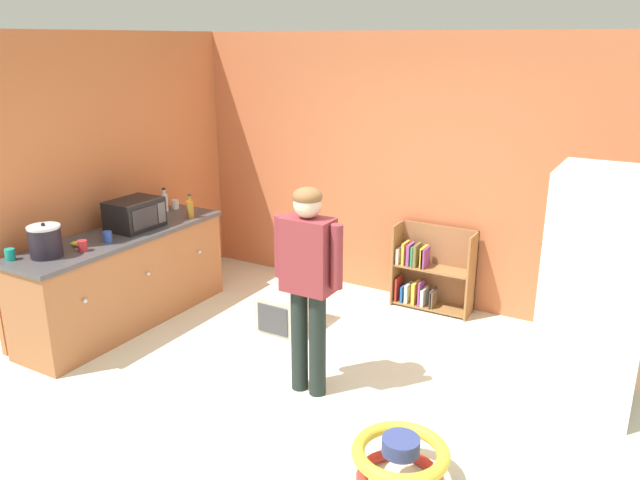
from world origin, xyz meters
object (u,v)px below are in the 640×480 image
object	(u,v)px
refrigerator	(596,291)
banana_bunch	(80,243)
pet_carrier	(289,309)
white_cup	(175,204)
microwave	(135,214)
amber_bottle	(190,209)
clear_bottle	(165,202)
kitchen_counter	(125,279)
crock_pot	(45,241)
green_cup	(155,215)
bookshelf	(429,273)
baby_walker	(400,461)
red_cup	(82,246)
standing_person	(308,273)
teal_cup	(10,254)
blue_cup	(107,237)

from	to	relation	value
refrigerator	banana_bunch	bearing A→B (deg)	-163.74
pet_carrier	white_cup	distance (m)	1.77
microwave	amber_bottle	size ratio (longest dim) A/B	1.95
clear_bottle	kitchen_counter	bearing A→B (deg)	-76.31
refrigerator	crock_pot	bearing A→B (deg)	-159.55
white_cup	microwave	bearing A→B (deg)	-76.79
microwave	green_cup	size ratio (longest dim) A/B	5.05
bookshelf	baby_walker	world-z (taller)	bookshelf
kitchen_counter	red_cup	bearing A→B (deg)	-77.76
standing_person	teal_cup	distance (m)	2.50
kitchen_counter	teal_cup	size ratio (longest dim) A/B	23.04
bookshelf	amber_bottle	distance (m)	2.49
bookshelf	teal_cup	size ratio (longest dim) A/B	8.95
teal_cup	white_cup	bearing A→B (deg)	88.58
blue_cup	clear_bottle	bearing A→B (deg)	105.58
amber_bottle	microwave	bearing A→B (deg)	-112.22
white_cup	bookshelf	bearing A→B (deg)	18.86
refrigerator	red_cup	size ratio (longest dim) A/B	18.74
standing_person	pet_carrier	xyz separation A→B (m)	(-0.75, 0.88, -0.80)
refrigerator	standing_person	xyz separation A→B (m)	(-1.86, -0.94, 0.09)
bookshelf	blue_cup	world-z (taller)	blue_cup
red_cup	microwave	bearing A→B (deg)	98.84
clear_bottle	red_cup	distance (m)	1.36
clear_bottle	amber_bottle	xyz separation A→B (m)	(0.41, -0.07, 0.00)
bookshelf	green_cup	bearing A→B (deg)	-152.16
refrigerator	standing_person	distance (m)	2.09
refrigerator	green_cup	bearing A→B (deg)	-176.75
standing_person	crock_pot	bearing A→B (deg)	-165.34
baby_walker	green_cup	bearing A→B (deg)	157.51
clear_bottle	banana_bunch	bearing A→B (deg)	-82.31
pet_carrier	banana_bunch	size ratio (longest dim) A/B	3.54
pet_carrier	green_cup	xyz separation A→B (m)	(-1.46, -0.17, 0.77)
refrigerator	microwave	bearing A→B (deg)	-172.19
blue_cup	green_cup	xyz separation A→B (m)	(-0.15, 0.75, 0.00)
kitchen_counter	baby_walker	xyz separation A→B (m)	(3.19, -0.82, -0.29)
banana_bunch	standing_person	bearing A→B (deg)	6.31
red_cup	green_cup	bearing A→B (deg)	99.11
microwave	teal_cup	bearing A→B (deg)	-100.65
clear_bottle	red_cup	xyz separation A→B (m)	(0.31, -1.32, -0.05)
crock_pot	clear_bottle	xyz separation A→B (m)	(-0.16, 1.56, -0.03)
amber_bottle	standing_person	bearing A→B (deg)	-25.41
bookshelf	teal_cup	distance (m)	3.84
refrigerator	crock_pot	size ratio (longest dim) A/B	6.06
banana_bunch	white_cup	xyz separation A→B (m)	(-0.14, 1.36, 0.02)
baby_walker	blue_cup	bearing A→B (deg)	169.08
amber_bottle	refrigerator	bearing A→B (deg)	0.29
baby_walker	banana_bunch	size ratio (longest dim) A/B	3.87
banana_bunch	red_cup	world-z (taller)	red_cup
microwave	red_cup	size ratio (longest dim) A/B	5.05
bookshelf	banana_bunch	bearing A→B (deg)	-137.13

